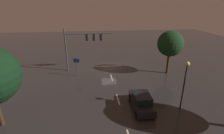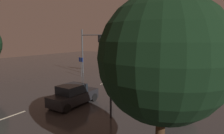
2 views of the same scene
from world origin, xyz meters
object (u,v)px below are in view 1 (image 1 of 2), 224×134
traffic_signal_assembly (83,42)px  tree_left_far (170,44)px  street_lamp_left_kerb (185,77)px  route_sign (76,63)px  car_approaching (141,101)px

traffic_signal_assembly → tree_left_far: bearing=167.1°
street_lamp_left_kerb → route_sign: size_ratio=1.87×
car_approaching → route_sign: (7.15, -9.30, 1.20)m
route_sign → tree_left_far: (-13.82, 0.62, 2.65)m
street_lamp_left_kerb → car_approaching: bearing=-8.6°
street_lamp_left_kerb → traffic_signal_assembly: bearing=-50.3°
car_approaching → route_sign: bearing=-52.5°
car_approaching → street_lamp_left_kerb: (-3.99, 0.60, 2.82)m
car_approaching → tree_left_far: (-6.67, -8.68, 3.85)m
traffic_signal_assembly → route_sign: size_ratio=2.65×
traffic_signal_assembly → route_sign: (0.98, 2.33, -2.68)m
route_sign → car_approaching: bearing=127.5°
traffic_signal_assembly → street_lamp_left_kerb: bearing=129.7°
route_sign → tree_left_far: tree_left_far is taller
traffic_signal_assembly → street_lamp_left_kerb: size_ratio=1.42×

